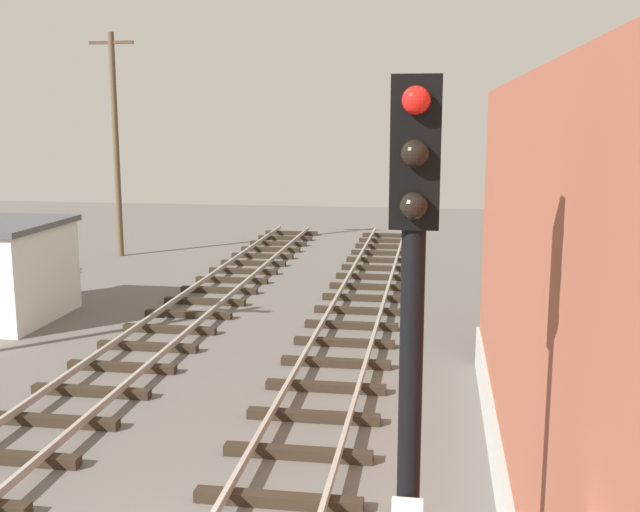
% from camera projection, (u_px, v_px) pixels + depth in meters
% --- Properties ---
extents(signal_mast, '(0.36, 0.40, 5.89)m').
position_uv_depth(signal_mast, '(411.00, 375.00, 5.81)').
color(signal_mast, black).
rests_on(signal_mast, ground).
extents(control_hut, '(3.00, 3.80, 2.76)m').
position_uv_depth(control_hut, '(2.00, 271.00, 21.20)').
color(control_hut, silver).
rests_on(control_hut, ground).
extents(utility_pole_far, '(1.80, 0.24, 8.84)m').
position_uv_depth(utility_pole_far, '(116.00, 142.00, 30.48)').
color(utility_pole_far, brown).
rests_on(utility_pole_far, ground).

